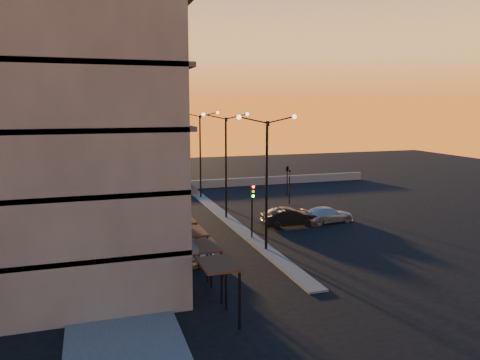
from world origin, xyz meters
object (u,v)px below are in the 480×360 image
traffic_light_main (253,202)px  car_wagon (327,215)px  car_sedan (289,217)px  streetlamp_mid (226,157)px  car_hatchback (188,257)px

traffic_light_main → car_wagon: 8.81m
car_sedan → car_wagon: car_sedan is taller
streetlamp_mid → car_hatchback: 13.93m
car_sedan → traffic_light_main: bearing=124.0°
car_wagon → car_hatchback: bearing=112.6°
traffic_light_main → car_hatchback: 7.75m
traffic_light_main → streetlamp_mid: bearing=90.0°
traffic_light_main → car_wagon: size_ratio=0.90×
streetlamp_mid → car_sedan: bearing=-44.9°
car_hatchback → car_wagon: size_ratio=0.77×
car_hatchback → traffic_light_main: bearing=-49.5°
streetlamp_mid → car_sedan: (4.31, -4.30, -4.82)m
traffic_light_main → car_sedan: 5.57m
traffic_light_main → car_wagon: traffic_light_main is taller
car_wagon → streetlamp_mid: bearing=57.0°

